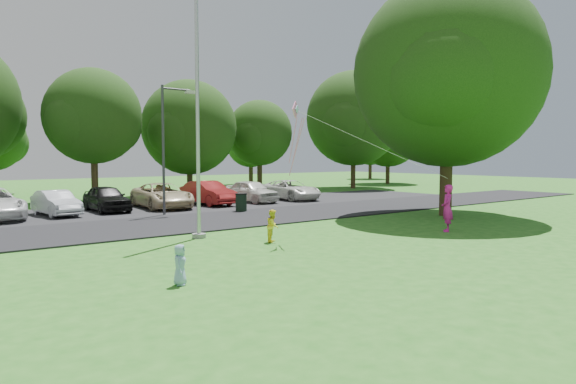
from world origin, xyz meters
TOP-DOWN VIEW (x-y plane):
  - ground at (0.00, 0.00)m, footprint 120.00×120.00m
  - park_road at (0.00, 9.00)m, footprint 60.00×6.00m
  - parking_strip at (0.00, 15.50)m, footprint 42.00×7.00m
  - flagpole at (-3.50, 5.00)m, footprint 0.50×0.50m
  - street_lamp at (-1.26, 12.30)m, footprint 1.83×0.24m
  - trash_can at (2.43, 11.33)m, footprint 0.64×0.64m
  - big_tree at (9.66, 3.62)m, footprint 9.86×9.34m
  - tree_row at (1.59, 24.23)m, footprint 64.35×11.94m
  - horizon_trees at (4.06, 33.88)m, footprint 77.46×7.20m
  - parked_cars at (-0.32, 15.50)m, footprint 20.10×5.35m
  - woman at (5.03, 0.34)m, footprint 0.81×0.78m
  - child_yellow at (-1.90, 2.59)m, footprint 0.70×0.69m
  - child_blue at (-7.16, -0.90)m, footprint 0.52×0.56m
  - kite at (-1.09, 2.09)m, footprint 6.55×2.07m

SIDE VIEW (x-z plane):
  - ground at x=0.00m, z-range 0.00..0.00m
  - park_road at x=0.00m, z-range 0.00..0.06m
  - parking_strip at x=0.00m, z-range 0.00..0.06m
  - child_blue at x=-7.16m, z-range 0.00..0.96m
  - trash_can at x=2.43m, z-range 0.00..1.02m
  - child_yellow at x=-1.90m, z-range 0.00..1.14m
  - parked_cars at x=-0.32m, z-range 0.02..1.50m
  - woman at x=5.03m, z-range 0.00..1.87m
  - street_lamp at x=-1.26m, z-range 0.66..7.17m
  - kite at x=-1.09m, z-range 2.72..5.49m
  - flagpole at x=-3.50m, z-range -0.83..9.17m
  - horizon_trees at x=4.06m, z-range 0.79..7.81m
  - tree_row at x=1.59m, z-range 0.27..11.15m
  - big_tree at x=9.66m, z-range 0.98..12.76m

